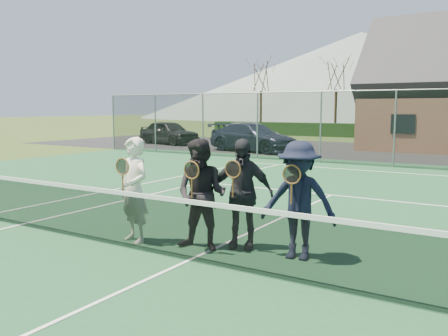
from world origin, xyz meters
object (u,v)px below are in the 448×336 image
Objects in this scene: car_c at (253,138)px; player_a at (134,190)px; player_c at (241,193)px; player_b at (202,195)px; player_d at (299,200)px; tennis_net at (188,227)px; car_b at (249,135)px; car_a at (169,132)px.

player_a is at bearing -146.61° from car_c.
player_a is 1.00× the size of player_c.
player_b is (7.75, -16.08, 0.17)m from car_c.
player_b is 1.00× the size of player_c.
player_b reaches higher than car_c.
player_c and player_d have the same top height.
tennis_net is 6.49× the size of player_c.
car_b is at bearing 118.56° from player_c.
player_b is (-0.17, 0.61, 0.38)m from tennis_net.
player_b is at bearing 10.99° from player_a.
tennis_net is (9.64, -19.32, -0.18)m from car_b.
player_a reaches higher than tennis_net.
car_c is at bearing -123.15° from car_b.
player_b is (14.88, -17.83, 0.16)m from car_a.
player_a is 1.00× the size of player_b.
tennis_net is at bearing -106.66° from player_c.
car_a is at bearing 131.45° from player_c.
car_b is 20.97m from player_b.
player_c is at bearing 176.70° from player_d.
player_b is 1.56m from player_d.
player_c reaches higher than car_c.
car_a is 23.23m from player_b.
player_b is at bearing -127.69° from car_a.
car_b is 0.37× the size of tennis_net.
player_a and player_b have the same top height.
player_d is at bearing 14.08° from player_b.
player_b and player_d have the same top height.
player_b reaches higher than tennis_net.
car_b is at bearing 44.61° from car_c.
tennis_net is at bearing -14.69° from player_a.
player_a and player_d have the same top height.
tennis_net is 0.74m from player_b.
car_c is at bearing -91.36° from car_a.
car_a is at bearing 133.21° from player_d.
player_a reaches higher than car_c.
car_a is 5.49m from car_b.
player_a is at bearing 165.31° from tennis_net.
car_b reaches higher than tennis_net.
car_a is 23.80m from tennis_net.
tennis_net is (15.05, -18.44, -0.22)m from car_a.
car_a is 0.86× the size of car_c.
car_c is 2.89× the size of player_d.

